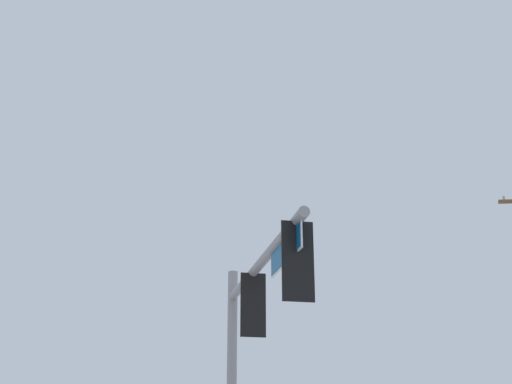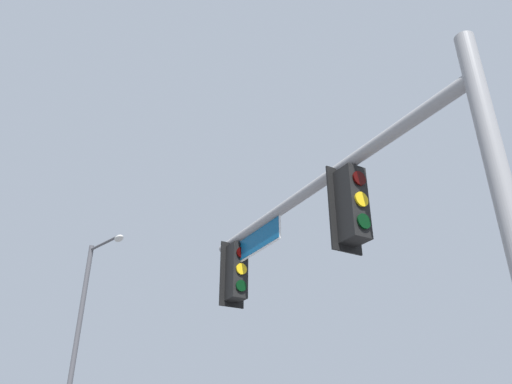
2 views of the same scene
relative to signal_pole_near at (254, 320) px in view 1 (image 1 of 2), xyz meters
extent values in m
cylinder|color=gray|center=(0.66, -0.03, 1.00)|extent=(6.32, 0.44, 0.19)
cube|color=black|center=(-0.10, 0.00, 0.33)|extent=(0.05, 0.52, 1.30)
cube|color=black|center=(-0.29, 0.01, 0.33)|extent=(0.37, 0.33, 1.10)
cylinder|color=black|center=(-0.29, 0.01, 0.94)|extent=(0.04, 0.04, 0.12)
cylinder|color=#340503|center=(-0.49, 0.02, 0.66)|extent=(0.04, 0.22, 0.22)
cylinder|color=yellow|center=(-0.49, 0.02, 0.33)|extent=(0.04, 0.22, 0.22)
cylinder|color=black|center=(-0.49, 0.02, 0.00)|extent=(0.04, 0.22, 0.22)
cube|color=black|center=(3.37, -0.14, 0.33)|extent=(0.05, 0.52, 1.30)
cube|color=black|center=(3.18, -0.13, 0.33)|extent=(0.37, 0.33, 1.10)
cylinder|color=black|center=(3.18, -0.13, 0.94)|extent=(0.04, 0.04, 0.12)
cylinder|color=#340503|center=(2.98, -0.12, 0.66)|extent=(0.04, 0.22, 0.22)
cylinder|color=yellow|center=(2.98, -0.12, 0.33)|extent=(0.04, 0.22, 0.22)
cylinder|color=black|center=(2.98, -0.12, 0.00)|extent=(0.04, 0.22, 0.22)
cube|color=#0A4C7F|center=(2.61, -0.11, 0.70)|extent=(2.00, 0.12, 0.40)
cube|color=white|center=(2.61, -0.11, 0.70)|extent=(2.06, 0.11, 0.46)
cylinder|color=gray|center=(-7.51, 11.17, 6.23)|extent=(0.08, 0.08, 0.16)
camera|label=1|loc=(13.71, -3.42, -2.58)|focal=50.00mm
camera|label=2|loc=(-4.91, 4.52, -2.70)|focal=35.00mm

